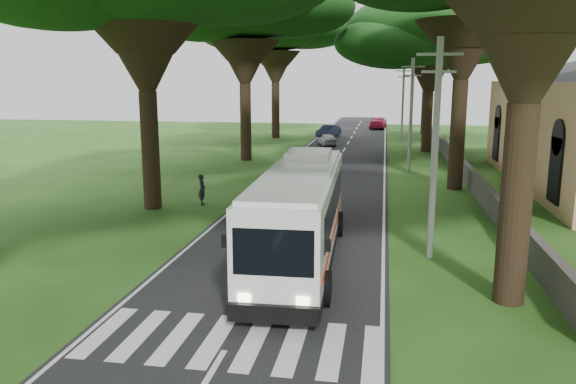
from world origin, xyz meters
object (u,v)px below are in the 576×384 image
Objects in this scene: pole_near at (435,146)px; pedestrian at (202,190)px; pole_far at (403,102)px; distant_car_a at (327,139)px; distant_car_b at (329,131)px; pole_mid at (411,113)px; distant_car_c at (378,123)px; coach_bus at (300,213)px.

pole_near is 13.72m from pedestrian.
distant_car_a is (-7.45, -4.77, -3.54)m from pole_far.
pedestrian is (-11.21, 7.16, -3.36)m from pole_near.
distant_car_b is at bearing -24.63° from pedestrian.
pole_near is 44.50m from distant_car_b.
distant_car_c is at bearing 94.29° from pole_mid.
distant_car_b is (-0.67, 8.38, 0.08)m from distant_car_a.
coach_bus is at bearing 91.17° from distant_car_c.
pole_near and pole_far have the same top height.
pole_far is at bearing 90.00° from pole_near.
pedestrian is (-8.52, -48.74, 0.04)m from distant_car_c.
distant_car_c is 3.16× the size of pedestrian.
distant_car_c is at bearing 86.31° from coach_bus.
pole_mid and pole_far have the same top height.
pole_mid reaches higher than coach_bus.
coach_bus reaches higher than distant_car_a.
pole_far is 4.89× the size of pedestrian.
pedestrian is (-11.21, -32.84, -3.36)m from pole_far.
pedestrian is at bearing 147.43° from pole_near.
pole_mid is 17.32m from distant_car_a.
pole_mid is at bearing 90.00° from pole_near.
distant_car_a is (-7.45, 35.23, -3.54)m from pole_near.
pole_far is at bearing -38.63° from pedestrian.
pole_mid reaches higher than distant_car_a.
distant_car_c is (-2.69, 15.91, -3.40)m from pole_far.
distant_car_b is (-8.12, 23.62, -3.47)m from pole_mid.
pole_near reaches higher than distant_car_c.
distant_car_b is at bearing 100.54° from pole_near.
pole_near is at bearing -90.00° from pole_far.
distant_car_c is (4.75, 20.67, 0.14)m from distant_car_a.
pole_far is 41.69m from coach_bus.
pole_far reaches higher than pedestrian.
distant_car_a is at bearing 101.93° from pole_near.
pole_mid is at bearing -52.58° from distant_car_b.
distant_car_c is at bearing -29.69° from pedestrian.
pole_mid is 36.17m from distant_car_c.
pedestrian is (-3.10, -36.45, 0.10)m from distant_car_b.
coach_bus is at bearing -102.42° from pole_mid.
pole_near is 20.00m from pole_mid.
pole_near is 1.93× the size of distant_car_b.
pole_mid is 0.68× the size of coach_bus.
distant_car_c is at bearing 92.76° from pole_near.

